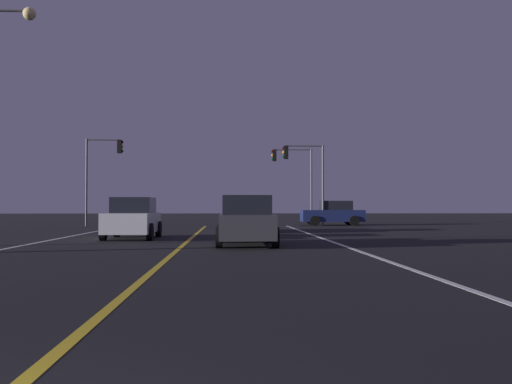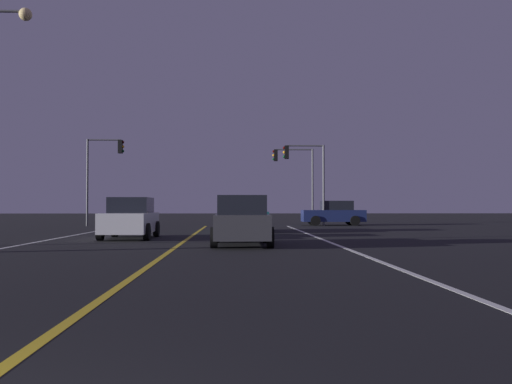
{
  "view_description": "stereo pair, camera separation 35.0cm",
  "coord_description": "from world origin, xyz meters",
  "px_view_note": "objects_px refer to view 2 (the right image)",
  "views": [
    {
      "loc": [
        1.57,
        -2.33,
        1.35
      ],
      "look_at": [
        3.22,
        32.5,
        2.2
      ],
      "focal_mm": 40.02,
      "sensor_mm": 36.0,
      "label": 1
    },
    {
      "loc": [
        1.93,
        -2.33,
        1.35
      ],
      "look_at": [
        3.22,
        32.5,
        2.2
      ],
      "focal_mm": 40.02,
      "sensor_mm": 36.0,
      "label": 2
    }
  ],
  "objects_px": {
    "car_oncoming": "(130,219)",
    "traffic_light_near_right": "(304,166)",
    "traffic_light_near_left": "(104,162)",
    "traffic_light_far_right": "(294,168)",
    "car_lead_same_lane": "(242,221)",
    "car_crossing_side": "(334,213)",
    "car_ahead_far": "(249,216)"
  },
  "relations": [
    {
      "from": "car_lead_same_lane",
      "to": "car_ahead_far",
      "type": "relative_size",
      "value": 1.0
    },
    {
      "from": "car_lead_same_lane",
      "to": "car_ahead_far",
      "type": "distance_m",
      "value": 10.28
    },
    {
      "from": "car_lead_same_lane",
      "to": "traffic_light_near_left",
      "type": "bearing_deg",
      "value": 25.34
    },
    {
      "from": "traffic_light_near_right",
      "to": "car_crossing_side",
      "type": "bearing_deg",
      "value": -159.14
    },
    {
      "from": "car_crossing_side",
      "to": "traffic_light_near_left",
      "type": "relative_size",
      "value": 0.74
    },
    {
      "from": "car_lead_same_lane",
      "to": "traffic_light_far_right",
      "type": "bearing_deg",
      "value": -10.05
    },
    {
      "from": "car_oncoming",
      "to": "traffic_light_near_left",
      "type": "bearing_deg",
      "value": -163.24
    },
    {
      "from": "traffic_light_near_left",
      "to": "traffic_light_far_right",
      "type": "xyz_separation_m",
      "value": [
        13.36,
        5.5,
        0.0
      ]
    },
    {
      "from": "traffic_light_near_left",
      "to": "car_crossing_side",
      "type": "bearing_deg",
      "value": 3.0
    },
    {
      "from": "car_oncoming",
      "to": "traffic_light_near_right",
      "type": "xyz_separation_m",
      "value": [
        9.05,
        14.81,
        3.24
      ]
    },
    {
      "from": "car_crossing_side",
      "to": "car_oncoming",
      "type": "distance_m",
      "value": 19.23
    },
    {
      "from": "car_lead_same_lane",
      "to": "car_ahead_far",
      "type": "bearing_deg",
      "value": -2.95
    },
    {
      "from": "traffic_light_near_left",
      "to": "car_lead_same_lane",
      "type": "bearing_deg",
      "value": -64.66
    },
    {
      "from": "car_oncoming",
      "to": "traffic_light_far_right",
      "type": "bearing_deg",
      "value": 156.33
    },
    {
      "from": "traffic_light_near_right",
      "to": "traffic_light_near_left",
      "type": "xyz_separation_m",
      "value": [
        -13.51,
        0.0,
        0.21
      ]
    },
    {
      "from": "car_oncoming",
      "to": "traffic_light_near_left",
      "type": "distance_m",
      "value": 15.85
    },
    {
      "from": "car_oncoming",
      "to": "traffic_light_far_right",
      "type": "relative_size",
      "value": 0.74
    },
    {
      "from": "car_lead_same_lane",
      "to": "car_oncoming",
      "type": "xyz_separation_m",
      "value": [
        -4.56,
        4.23,
        0.0
      ]
    },
    {
      "from": "car_lead_same_lane",
      "to": "traffic_light_near_left",
      "type": "height_order",
      "value": "traffic_light_near_left"
    },
    {
      "from": "car_lead_same_lane",
      "to": "traffic_light_near_left",
      "type": "distance_m",
      "value": 21.34
    },
    {
      "from": "car_crossing_side",
      "to": "traffic_light_near_left",
      "type": "xyz_separation_m",
      "value": [
        -15.66,
        -0.82,
        3.45
      ]
    },
    {
      "from": "car_crossing_side",
      "to": "traffic_light_far_right",
      "type": "distance_m",
      "value": 6.25
    },
    {
      "from": "car_lead_same_lane",
      "to": "car_ahead_far",
      "type": "xyz_separation_m",
      "value": [
        0.53,
        10.27,
        0.0
      ]
    },
    {
      "from": "traffic_light_near_right",
      "to": "traffic_light_near_left",
      "type": "bearing_deg",
      "value": -0.0
    },
    {
      "from": "car_crossing_side",
      "to": "car_ahead_far",
      "type": "height_order",
      "value": "same"
    },
    {
      "from": "car_lead_same_lane",
      "to": "traffic_light_near_right",
      "type": "distance_m",
      "value": 19.83
    },
    {
      "from": "traffic_light_near_right",
      "to": "traffic_light_near_left",
      "type": "relative_size",
      "value": 0.94
    },
    {
      "from": "car_ahead_far",
      "to": "traffic_light_near_right",
      "type": "distance_m",
      "value": 10.15
    },
    {
      "from": "car_ahead_far",
      "to": "car_crossing_side",
      "type": "bearing_deg",
      "value": -32.53
    },
    {
      "from": "traffic_light_near_left",
      "to": "traffic_light_far_right",
      "type": "height_order",
      "value": "traffic_light_near_left"
    },
    {
      "from": "traffic_light_near_left",
      "to": "traffic_light_far_right",
      "type": "relative_size",
      "value": 1.01
    },
    {
      "from": "car_ahead_far",
      "to": "traffic_light_near_left",
      "type": "xyz_separation_m",
      "value": [
        -9.54,
        8.77,
        3.45
      ]
    }
  ]
}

